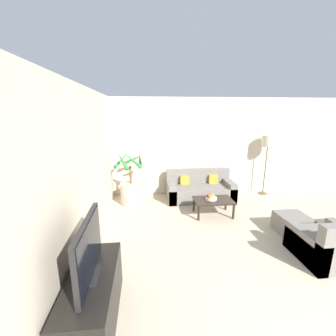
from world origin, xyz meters
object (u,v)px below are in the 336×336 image
Objects in this scene: potted_palm at (131,188)px; fruit_bowl at (211,198)px; floor_lamp at (268,144)px; armchair at (329,246)px; apple_red at (208,196)px; orange_fruit at (210,197)px; apple_green at (212,195)px; ottoman at (292,224)px; television at (89,250)px; tv_console at (93,299)px; sofa_loveseat at (200,190)px; coffee_table at (213,202)px.

fruit_bowl is at bearing -24.49° from potted_palm.
armchair is at bearing -99.88° from floor_lamp.
fruit_bowl is 0.10m from apple_red.
orange_fruit is (1.80, -0.91, 0.05)m from potted_palm.
fruit_bowl is at bearing -153.99° from apple_green.
ottoman is at bearing -29.28° from potted_palm.
floor_lamp is at bearing 4.98° from potted_palm.
television is at bearing -155.23° from ottoman.
fruit_bowl is 3.30× the size of orange_fruit.
armchair is (3.47, 0.74, -0.04)m from tv_console.
television is 3.32m from fruit_bowl.
floor_lamp is 2.51m from orange_fruit.
television reaches higher than orange_fruit.
television is 4.14m from sofa_loveseat.
floor_lamp is at bearing 30.21° from apple_red.
potted_palm is 1.85m from sofa_loveseat.
armchair is at bearing -87.83° from ottoman.
orange_fruit is at bearing -71.88° from apple_red.
apple_red is (2.01, 2.56, -0.46)m from television.
potted_palm reaches higher than sofa_loveseat.
sofa_loveseat reaches higher than apple_red.
ottoman is (3.20, -1.80, -0.23)m from potted_palm.
floor_lamp reaches higher than apple_green.
coffee_table is 1.58× the size of ottoman.
apple_red reaches higher than fruit_bowl.
orange_fruit is (-0.03, -1.05, 0.21)m from sofa_loveseat.
fruit_bowl reaches higher than ottoman.
tv_console is 16.25× the size of apple_green.
television is 1.05× the size of armchair.
television is (0.00, 0.00, 0.62)m from tv_console.
orange_fruit is at bearing -147.66° from floor_lamp.
television reaches higher than sofa_loveseat.
orange_fruit is at bearing -133.96° from apple_green.
sofa_loveseat is 22.48× the size of orange_fruit.
fruit_bowl is (-0.05, 0.02, 0.08)m from coffee_table.
tv_console is at bearing -155.25° from ottoman.
ottoman is at bearing 24.77° from television.
orange_fruit is 0.09× the size of armchair.
potted_palm reaches higher than tv_console.
sofa_loveseat is 3.12m from armchair.
sofa_loveseat is at bearing 86.37° from apple_red.
orange_fruit is 2.26m from armchair.
television is at bearing 0.00° from tv_console.
coffee_table is at bearing -58.09° from apple_green.
coffee_table is at bearing -24.57° from potted_palm.
sofa_loveseat is 3.20× the size of ottoman.
coffee_table is 11.34× the size of apple_green.
tv_console reaches higher than ottoman.
tv_console is 3.79m from ottoman.
sofa_loveseat reaches higher than orange_fruit.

